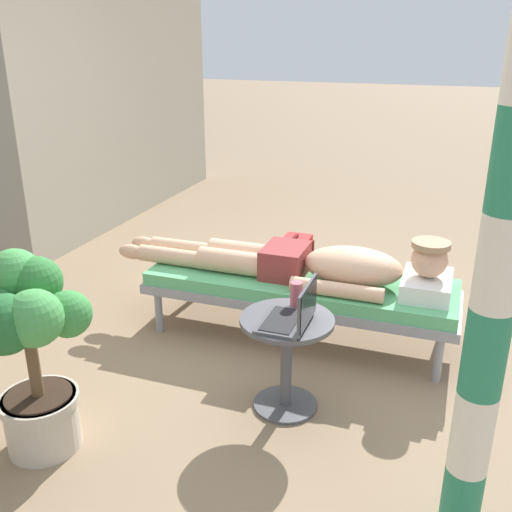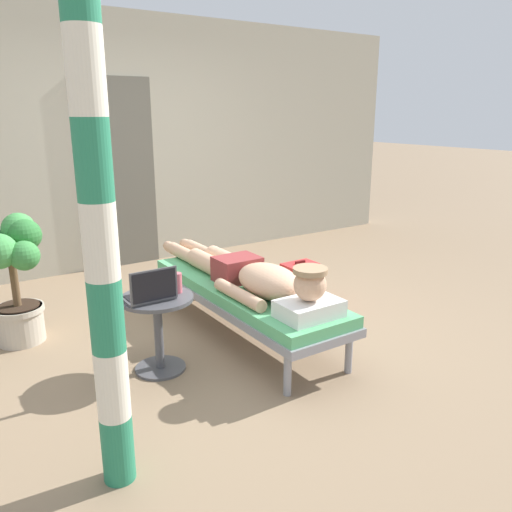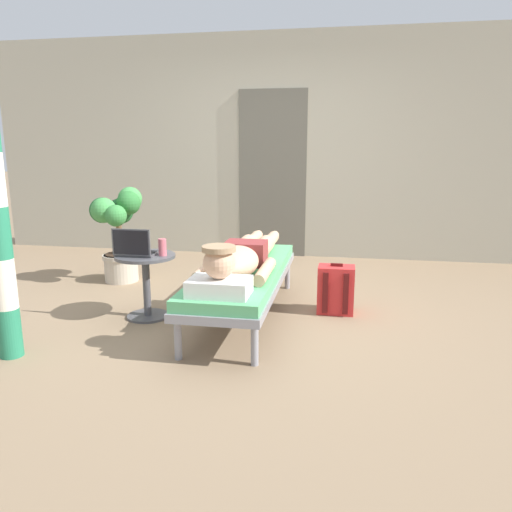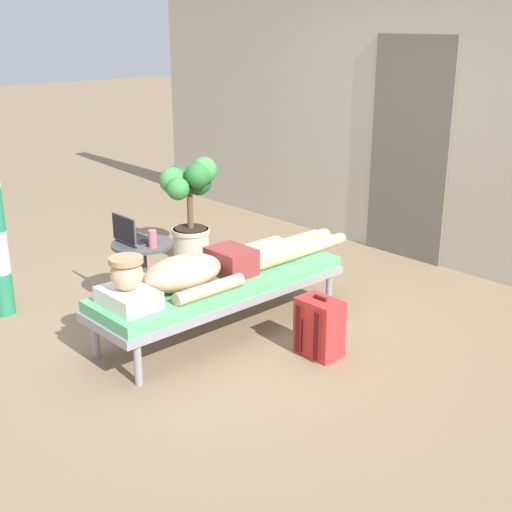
% 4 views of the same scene
% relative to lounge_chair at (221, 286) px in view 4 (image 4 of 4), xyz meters
% --- Properties ---
extents(ground_plane, '(40.00, 40.00, 0.00)m').
position_rel_lounge_chair_xyz_m(ground_plane, '(-0.12, 0.16, -0.35)').
color(ground_plane, '#8C7256').
extents(house_wall_back, '(7.60, 0.20, 2.70)m').
position_rel_lounge_chair_xyz_m(house_wall_back, '(-0.00, 2.47, 1.00)').
color(house_wall_back, '#B2AD99').
rests_on(house_wall_back, ground).
extents(house_door_panel, '(0.84, 0.03, 2.04)m').
position_rel_lounge_chair_xyz_m(house_door_panel, '(-0.12, 2.36, 0.67)').
color(house_door_panel, '#625F54').
rests_on(house_door_panel, ground).
extents(lounge_chair, '(0.61, 1.97, 0.42)m').
position_rel_lounge_chair_xyz_m(lounge_chair, '(0.00, 0.00, 0.00)').
color(lounge_chair, gray).
rests_on(lounge_chair, ground).
extents(person_reclining, '(0.53, 2.17, 0.33)m').
position_rel_lounge_chair_xyz_m(person_reclining, '(-0.00, -0.10, 0.17)').
color(person_reclining, white).
rests_on(person_reclining, lounge_chair).
extents(side_table, '(0.48, 0.48, 0.52)m').
position_rel_lounge_chair_xyz_m(side_table, '(-0.77, -0.15, 0.01)').
color(side_table, '#4C4C51').
rests_on(side_table, ground).
extents(laptop, '(0.31, 0.24, 0.23)m').
position_rel_lounge_chair_xyz_m(laptop, '(-0.83, -0.20, 0.24)').
color(laptop, '#4C4C51').
rests_on(laptop, side_table).
extents(drink_glass, '(0.06, 0.06, 0.13)m').
position_rel_lounge_chair_xyz_m(drink_glass, '(-0.62, -0.15, 0.25)').
color(drink_glass, '#D86672').
rests_on(drink_glass, side_table).
extents(backpack, '(0.30, 0.26, 0.42)m').
position_rel_lounge_chair_xyz_m(backpack, '(0.74, 0.25, -0.15)').
color(backpack, red).
rests_on(backpack, ground).
extents(potted_plant, '(0.51, 0.55, 0.96)m').
position_rel_lounge_chair_xyz_m(potted_plant, '(-1.48, 0.85, 0.23)').
color(potted_plant, '#BFB29E').
rests_on(potted_plant, ground).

